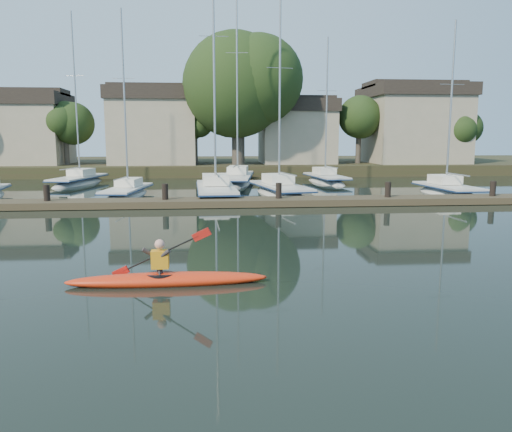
{
  "coord_description": "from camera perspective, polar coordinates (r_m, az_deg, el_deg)",
  "views": [
    {
      "loc": [
        -0.59,
        -12.27,
        3.65
      ],
      "look_at": [
        0.79,
        2.98,
        1.2
      ],
      "focal_mm": 35.0,
      "sensor_mm": 36.0,
      "label": 1
    }
  ],
  "objects": [
    {
      "name": "kayak",
      "position": [
        12.7,
        -10.23,
        -6.85
      ],
      "size": [
        5.02,
        1.02,
        1.6
      ],
      "rotation": [
        0.0,
        0.0,
        0.01
      ],
      "color": "#DA4B10",
      "rests_on": "ground"
    },
    {
      "name": "sailboat_4",
      "position": [
        33.94,
        20.98,
        1.98
      ],
      "size": [
        2.45,
        7.12,
        11.94
      ],
      "rotation": [
        0.0,
        0.0,
        0.05
      ],
      "color": "silver",
      "rests_on": "ground"
    },
    {
      "name": "sailboat_6",
      "position": [
        39.74,
        -2.14,
        3.52
      ],
      "size": [
        3.62,
        10.99,
        17.15
      ],
      "rotation": [
        0.0,
        0.0,
        -0.13
      ],
      "color": "silver",
      "rests_on": "ground"
    },
    {
      "name": "shore",
      "position": [
        52.6,
        -2.79,
        8.62
      ],
      "size": [
        90.0,
        25.25,
        12.75
      ],
      "color": "#293018",
      "rests_on": "ground"
    },
    {
      "name": "sailboat_7",
      "position": [
        40.57,
        7.97,
        3.57
      ],
      "size": [
        2.79,
        7.93,
        12.52
      ],
      "rotation": [
        0.0,
        0.0,
        0.1
      ],
      "color": "silver",
      "rests_on": "ground"
    },
    {
      "name": "ground",
      "position": [
        12.81,
        -2.33,
        -7.47
      ],
      "size": [
        160.0,
        160.0,
        0.0
      ],
      "primitive_type": "plane",
      "color": "black",
      "rests_on": "ground"
    },
    {
      "name": "dock",
      "position": [
        26.5,
        -3.84,
        1.6
      ],
      "size": [
        34.0,
        2.0,
        1.8
      ],
      "color": "#423925",
      "rests_on": "ground"
    },
    {
      "name": "sailboat_3",
      "position": [
        31.67,
        2.77,
        2.09
      ],
      "size": [
        3.72,
        8.68,
        13.57
      ],
      "rotation": [
        0.0,
        0.0,
        0.19
      ],
      "color": "silver",
      "rests_on": "ground"
    },
    {
      "name": "sailboat_2",
      "position": [
        30.73,
        -4.6,
        1.85
      ],
      "size": [
        2.67,
        9.94,
        16.32
      ],
      "rotation": [
        0.0,
        0.0,
        0.04
      ],
      "color": "silver",
      "rests_on": "ground"
    },
    {
      "name": "sailboat_1",
      "position": [
        32.0,
        -14.47,
        1.95
      ],
      "size": [
        2.73,
        7.68,
        12.29
      ],
      "rotation": [
        0.0,
        0.0,
        -0.12
      ],
      "color": "silver",
      "rests_on": "ground"
    },
    {
      "name": "sailboat_5",
      "position": [
        41.3,
        -19.55,
        3.25
      ],
      "size": [
        3.57,
        8.75,
        14.12
      ],
      "rotation": [
        0.0,
        0.0,
        -0.19
      ],
      "color": "silver",
      "rests_on": "ground"
    }
  ]
}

